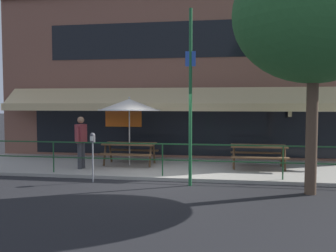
# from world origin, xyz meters

# --- Properties ---
(ground_plane) EXTENTS (120.00, 120.00, 0.00)m
(ground_plane) POSITION_xyz_m (0.00, 0.00, 0.00)
(ground_plane) COLOR black
(patio_deck) EXTENTS (15.00, 4.00, 0.10)m
(patio_deck) POSITION_xyz_m (0.00, 2.00, 0.05)
(patio_deck) COLOR #9E998E
(patio_deck) RESTS_ON ground
(restaurant_building) EXTENTS (15.00, 1.60, 6.73)m
(restaurant_building) POSITION_xyz_m (0.00, 4.22, 3.35)
(restaurant_building) COLOR brown
(restaurant_building) RESTS_ON ground
(patio_railing) EXTENTS (13.84, 0.04, 0.97)m
(patio_railing) POSITION_xyz_m (0.00, 0.30, 0.80)
(patio_railing) COLOR #194723
(patio_railing) RESTS_ON patio_deck
(picnic_table_left) EXTENTS (1.80, 1.42, 0.76)m
(picnic_table_left) POSITION_xyz_m (-1.47, 2.03, 0.71)
(picnic_table_left) COLOR brown
(picnic_table_left) RESTS_ON patio_deck
(picnic_table_centre) EXTENTS (1.80, 1.42, 0.76)m
(picnic_table_centre) POSITION_xyz_m (2.90, 2.04, 0.71)
(picnic_table_centre) COLOR brown
(picnic_table_centre) RESTS_ON patio_deck
(patio_umbrella_left) EXTENTS (2.14, 2.14, 2.38)m
(patio_umbrella_left) POSITION_xyz_m (-1.47, 2.01, 2.18)
(patio_umbrella_left) COLOR #B7B2A8
(patio_umbrella_left) RESTS_ON patio_deck
(pedestrian_walking) EXTENTS (0.28, 0.62, 1.71)m
(pedestrian_walking) POSITION_xyz_m (-2.86, 1.08, 1.06)
(pedestrian_walking) COLOR #333338
(pedestrian_walking) RESTS_ON patio_deck
(parking_meter_near) EXTENTS (0.15, 0.16, 1.42)m
(parking_meter_near) POSITION_xyz_m (-1.87, -0.47, 1.15)
(parking_meter_near) COLOR gray
(parking_meter_near) RESTS_ON ground
(street_sign_pole) EXTENTS (0.28, 0.09, 4.78)m
(street_sign_pole) POSITION_xyz_m (0.90, -0.45, 2.45)
(street_sign_pole) COLOR #1E6033
(street_sign_pole) RESTS_ON ground
(street_tree_curbside) EXTENTS (3.95, 3.56, 6.69)m
(street_tree_curbside) POSITION_xyz_m (4.06, -0.98, 4.63)
(street_tree_curbside) COLOR brown
(street_tree_curbside) RESTS_ON ground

